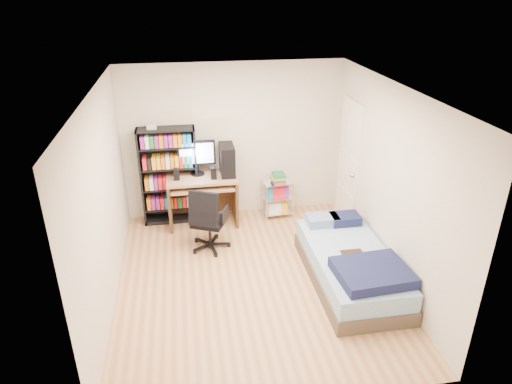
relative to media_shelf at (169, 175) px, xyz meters
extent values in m
cube|color=tan|center=(1.05, -1.84, -0.83)|extent=(3.50, 4.00, 0.04)
cube|color=white|center=(1.05, -1.84, 1.71)|extent=(3.50, 4.00, 0.04)
cube|color=beige|center=(1.05, 0.18, 0.44)|extent=(3.50, 0.04, 2.50)
cube|color=beige|center=(1.05, -3.86, 0.44)|extent=(3.50, 0.04, 2.50)
cube|color=beige|center=(-0.72, -1.84, 0.44)|extent=(0.04, 4.00, 2.50)
cube|color=beige|center=(2.82, -1.84, 0.44)|extent=(0.04, 4.00, 2.50)
cube|color=black|center=(0.00, 0.00, -0.02)|extent=(0.88, 0.29, 1.57)
cube|color=black|center=(0.00, 0.00, -0.56)|extent=(0.82, 0.27, 0.02)
cube|color=red|center=(0.00, -0.01, -0.45)|extent=(0.76, 0.24, 0.19)
cube|color=black|center=(0.00, 0.00, -0.22)|extent=(0.82, 0.27, 0.02)
cube|color=#1B7EC2|center=(0.00, -0.01, -0.11)|extent=(0.76, 0.24, 0.19)
cube|color=black|center=(0.00, 0.00, 0.13)|extent=(0.82, 0.27, 0.02)
cube|color=yellow|center=(0.00, -0.01, 0.24)|extent=(0.76, 0.24, 0.19)
cube|color=black|center=(0.00, 0.00, 0.47)|extent=(0.82, 0.27, 0.02)
cube|color=#1B7C33|center=(0.00, -0.01, 0.58)|extent=(0.76, 0.24, 0.19)
cube|color=silver|center=(-0.20, 0.00, 0.79)|extent=(0.14, 0.12, 0.06)
cube|color=#A57C55|center=(0.50, -0.17, -0.02)|extent=(1.08, 0.59, 0.04)
cube|color=#3B2920|center=(-0.02, -0.17, -0.42)|extent=(0.04, 0.59, 0.77)
cube|color=#3B2920|center=(1.02, -0.17, -0.42)|extent=(0.04, 0.59, 0.77)
cube|color=#3B2920|center=(0.50, 0.11, -0.40)|extent=(1.04, 0.03, 0.70)
cube|color=#A57C55|center=(0.50, -0.26, -0.13)|extent=(0.97, 0.49, 0.03)
cube|color=black|center=(0.50, -0.28, -0.10)|extent=(0.48, 0.16, 0.03)
cube|color=black|center=(0.45, -0.05, 0.36)|extent=(0.58, 0.05, 0.39)
cube|color=silver|center=(0.45, -0.08, 0.36)|extent=(0.52, 0.01, 0.32)
cube|color=black|center=(0.91, -0.12, 0.24)|extent=(0.22, 0.45, 0.48)
cube|color=black|center=(0.12, -0.22, 0.10)|extent=(0.09, 0.09, 0.18)
cube|color=black|center=(0.69, -0.28, 0.10)|extent=(0.09, 0.09, 0.18)
cylinder|color=black|center=(0.55, -0.94, -0.56)|extent=(0.05, 0.05, 0.35)
cube|color=black|center=(0.55, -0.94, -0.37)|extent=(0.58, 0.58, 0.07)
cube|color=black|center=(0.47, -1.13, -0.08)|extent=(0.44, 0.29, 0.50)
cube|color=black|center=(0.34, -0.85, -0.24)|extent=(0.15, 0.26, 0.20)
cube|color=black|center=(0.77, -1.04, -0.24)|extent=(0.15, 0.26, 0.20)
cylinder|color=white|center=(1.51, -0.30, -0.50)|extent=(0.02, 0.02, 0.62)
cylinder|color=white|center=(1.96, -0.26, -0.50)|extent=(0.02, 0.02, 0.62)
cylinder|color=white|center=(1.49, 0.01, -0.50)|extent=(0.02, 0.02, 0.62)
cylinder|color=white|center=(1.93, 0.05, -0.50)|extent=(0.02, 0.02, 0.62)
cube|color=white|center=(1.72, -0.12, -0.72)|extent=(0.48, 0.36, 0.02)
cube|color=white|center=(1.72, -0.12, -0.45)|extent=(0.48, 0.36, 0.02)
cube|color=white|center=(1.72, -0.12, -0.20)|extent=(0.48, 0.36, 0.02)
cube|color=#BD361B|center=(1.72, -0.12, -0.12)|extent=(0.21, 0.26, 0.14)
cube|color=#4E433A|center=(2.29, -2.08, -0.71)|extent=(0.99, 1.97, 0.20)
cube|color=#99C2E4|center=(2.29, -2.08, -0.49)|extent=(0.95, 1.94, 0.24)
cube|color=#141A40|center=(2.34, -2.62, -0.31)|extent=(0.89, 0.75, 0.14)
cube|color=#889EC1|center=(2.14, -1.29, -0.31)|extent=(0.44, 0.30, 0.13)
cube|color=#141A40|center=(2.46, -1.31, -0.31)|extent=(0.41, 0.30, 0.13)
cube|color=#442815|center=(2.29, -2.13, -0.36)|extent=(0.28, 0.22, 0.02)
cube|color=white|center=(2.78, -0.49, 0.19)|extent=(0.05, 0.80, 2.00)
sphere|color=#B9B9BE|center=(2.72, -0.81, 0.14)|extent=(0.08, 0.08, 0.08)
camera|label=1|loc=(0.27, -6.76, 2.79)|focal=32.00mm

